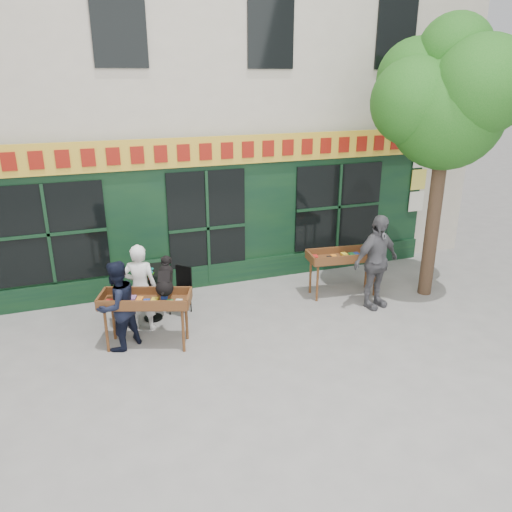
# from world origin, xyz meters

# --- Properties ---
(ground) EXTENTS (80.00, 80.00, 0.00)m
(ground) POSITION_xyz_m (0.00, 0.00, 0.00)
(ground) COLOR slate
(ground) RESTS_ON ground
(building) EXTENTS (14.00, 7.26, 10.00)m
(building) POSITION_xyz_m (0.00, 5.97, 4.97)
(building) COLOR beige
(building) RESTS_ON ground
(street_tree) EXTENTS (3.05, 2.90, 5.60)m
(street_tree) POSITION_xyz_m (4.34, 0.36, 4.11)
(street_tree) COLOR #382619
(street_tree) RESTS_ON ground
(book_cart_center) EXTENTS (1.62, 1.09, 0.99)m
(book_cart_center) POSITION_xyz_m (-1.70, 0.10, 0.82)
(book_cart_center) COLOR brown
(book_cart_center) RESTS_ON ground
(dog) EXTENTS (0.52, 0.68, 0.60)m
(dog) POSITION_xyz_m (-1.35, 0.05, 1.29)
(dog) COLOR black
(dog) RESTS_ON book_cart_center
(woman) EXTENTS (0.71, 0.58, 1.66)m
(woman) POSITION_xyz_m (-1.70, 0.75, 0.83)
(woman) COLOR white
(woman) RESTS_ON ground
(book_cart_right) EXTENTS (1.56, 0.80, 0.99)m
(book_cart_right) POSITION_xyz_m (2.57, 0.87, 0.82)
(book_cart_right) COLOR brown
(book_cart_right) RESTS_ON ground
(man_right) EXTENTS (1.21, 0.72, 1.93)m
(man_right) POSITION_xyz_m (2.87, 0.12, 0.97)
(man_right) COLOR #515055
(man_right) RESTS_ON ground
(bistro_table) EXTENTS (0.60, 0.60, 0.76)m
(bistro_table) POSITION_xyz_m (-1.46, 1.09, 0.54)
(bistro_table) COLOR black
(bistro_table) RESTS_ON ground
(bistro_chair_left) EXTENTS (0.37, 0.37, 0.95)m
(bistro_chair_left) POSITION_xyz_m (-2.10, 0.99, 0.56)
(bistro_chair_left) COLOR black
(bistro_chair_left) RESTS_ON ground
(bistro_chair_right) EXTENTS (0.51, 0.51, 0.95)m
(bistro_chair_right) POSITION_xyz_m (-0.84, 1.20, 0.56)
(bistro_chair_right) COLOR black
(bistro_chair_right) RESTS_ON ground
(potted_plant) EXTENTS (0.20, 0.16, 0.33)m
(potted_plant) POSITION_xyz_m (-1.46, 1.09, 0.93)
(potted_plant) COLOR gray
(potted_plant) RESTS_ON bistro_table
(man_left) EXTENTS (0.98, 0.93, 1.59)m
(man_left) POSITION_xyz_m (-2.16, 0.19, 0.80)
(man_left) COLOR black
(man_left) RESTS_ON ground
(chalkboard) EXTENTS (0.56, 0.20, 0.79)m
(chalkboard) POSITION_xyz_m (-1.22, 2.19, 0.40)
(chalkboard) COLOR black
(chalkboard) RESTS_ON ground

